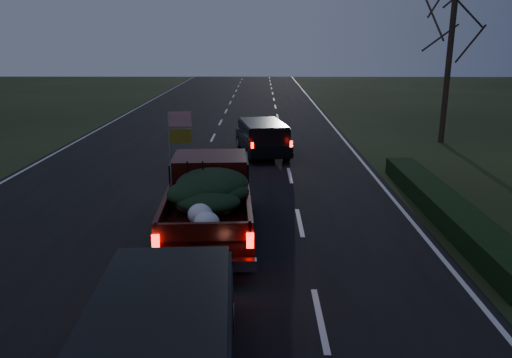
# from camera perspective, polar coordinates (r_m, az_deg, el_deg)

# --- Properties ---
(ground) EXTENTS (120.00, 120.00, 0.00)m
(ground) POSITION_cam_1_polar(r_m,az_deg,el_deg) (11.95, -11.77, -9.10)
(ground) COLOR black
(ground) RESTS_ON ground
(road_asphalt) EXTENTS (14.00, 120.00, 0.02)m
(road_asphalt) POSITION_cam_1_polar(r_m,az_deg,el_deg) (11.94, -11.77, -9.05)
(road_asphalt) COLOR black
(road_asphalt) RESTS_ON ground
(hedge_row) EXTENTS (1.00, 10.00, 0.60)m
(hedge_row) POSITION_cam_1_polar(r_m,az_deg,el_deg) (15.30, 20.81, -3.05)
(hedge_row) COLOR black
(hedge_row) RESTS_ON ground
(bare_tree_far) EXTENTS (3.60, 3.60, 7.00)m
(bare_tree_far) POSITION_cam_1_polar(r_m,az_deg,el_deg) (26.18, 21.46, 15.24)
(bare_tree_far) COLOR black
(bare_tree_far) RESTS_ON ground
(pickup_truck) EXTENTS (2.42, 5.61, 2.88)m
(pickup_truck) POSITION_cam_1_polar(r_m,az_deg,el_deg) (12.87, -5.37, -1.85)
(pickup_truck) COLOR #380B07
(pickup_truck) RESTS_ON ground
(lead_suv) EXTENTS (2.52, 4.50, 1.22)m
(lead_suv) POSITION_cam_1_polar(r_m,az_deg,el_deg) (21.90, 0.76, 5.07)
(lead_suv) COLOR black
(lead_suv) RESTS_ON ground
(rear_suv) EXTENTS (2.33, 4.73, 1.33)m
(rear_suv) POSITION_cam_1_polar(r_m,az_deg,el_deg) (7.29, -10.64, -17.23)
(rear_suv) COLOR black
(rear_suv) RESTS_ON ground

